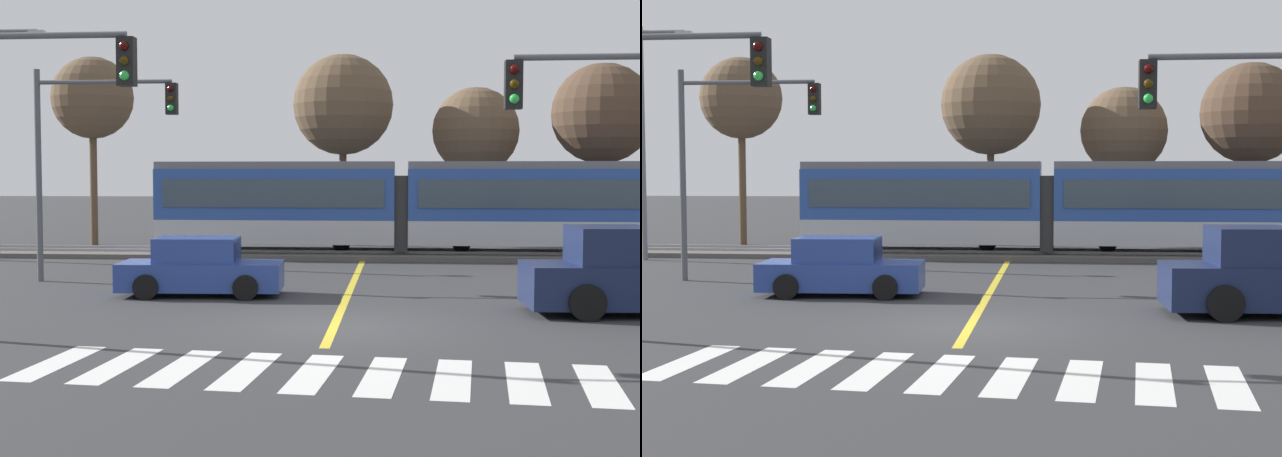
% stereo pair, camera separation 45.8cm
% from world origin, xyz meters
% --- Properties ---
extents(ground_plane, '(200.00, 200.00, 0.00)m').
position_xyz_m(ground_plane, '(0.00, 0.00, 0.00)').
color(ground_plane, '#333335').
extents(track_bed, '(120.00, 4.00, 0.18)m').
position_xyz_m(track_bed, '(0.00, 15.65, 0.09)').
color(track_bed, '#56514C').
rests_on(track_bed, ground).
extents(rail_near, '(120.00, 0.08, 0.10)m').
position_xyz_m(rail_near, '(0.00, 14.93, 0.23)').
color(rail_near, '#939399').
rests_on(rail_near, track_bed).
extents(rail_far, '(120.00, 0.08, 0.10)m').
position_xyz_m(rail_far, '(0.00, 16.37, 0.23)').
color(rail_far, '#939399').
rests_on(rail_far, track_bed).
extents(light_rail_tram, '(18.50, 2.64, 3.43)m').
position_xyz_m(light_rail_tram, '(1.38, 15.64, 2.05)').
color(light_rail_tram, '#B7BAC1').
rests_on(light_rail_tram, track_bed).
extents(crosswalk_stripe_0, '(0.80, 2.84, 0.01)m').
position_xyz_m(crosswalk_stripe_0, '(-4.38, -3.91, 0.00)').
color(crosswalk_stripe_0, silver).
rests_on(crosswalk_stripe_0, ground).
extents(crosswalk_stripe_1, '(0.80, 2.84, 0.01)m').
position_xyz_m(crosswalk_stripe_1, '(-3.29, -4.01, 0.00)').
color(crosswalk_stripe_1, silver).
rests_on(crosswalk_stripe_1, ground).
extents(crosswalk_stripe_2, '(0.80, 2.84, 0.01)m').
position_xyz_m(crosswalk_stripe_2, '(-2.19, -4.10, 0.00)').
color(crosswalk_stripe_2, silver).
rests_on(crosswalk_stripe_2, ground).
extents(crosswalk_stripe_3, '(0.80, 2.84, 0.01)m').
position_xyz_m(crosswalk_stripe_3, '(-1.10, -4.20, 0.00)').
color(crosswalk_stripe_3, silver).
rests_on(crosswalk_stripe_3, ground).
extents(crosswalk_stripe_4, '(0.80, 2.84, 0.01)m').
position_xyz_m(crosswalk_stripe_4, '(0.00, -4.29, 0.00)').
color(crosswalk_stripe_4, silver).
rests_on(crosswalk_stripe_4, ground).
extents(crosswalk_stripe_5, '(0.80, 2.84, 0.01)m').
position_xyz_m(crosswalk_stripe_5, '(1.10, -4.39, 0.00)').
color(crosswalk_stripe_5, silver).
rests_on(crosswalk_stripe_5, ground).
extents(crosswalk_stripe_6, '(0.80, 2.84, 0.01)m').
position_xyz_m(crosswalk_stripe_6, '(2.19, -4.49, 0.00)').
color(crosswalk_stripe_6, silver).
rests_on(crosswalk_stripe_6, ground).
extents(crosswalk_stripe_7, '(0.80, 2.84, 0.01)m').
position_xyz_m(crosswalk_stripe_7, '(3.29, -4.58, 0.00)').
color(crosswalk_stripe_7, silver).
rests_on(crosswalk_stripe_7, ground).
extents(crosswalk_stripe_8, '(0.80, 2.84, 0.01)m').
position_xyz_m(crosswalk_stripe_8, '(4.38, -4.68, 0.00)').
color(crosswalk_stripe_8, silver).
rests_on(crosswalk_stripe_8, ground).
extents(lane_centre_line, '(0.20, 15.94, 0.01)m').
position_xyz_m(lane_centre_line, '(0.00, 5.68, 0.00)').
color(lane_centre_line, gold).
rests_on(lane_centre_line, ground).
extents(sedan_crossing, '(4.28, 2.08, 1.52)m').
position_xyz_m(sedan_crossing, '(-3.81, 4.42, 0.70)').
color(sedan_crossing, '#284293').
rests_on(sedan_crossing, ground).
extents(pickup_truck, '(5.50, 2.45, 1.98)m').
position_xyz_m(pickup_truck, '(6.76, 2.28, 0.84)').
color(pickup_truck, '#192347').
rests_on(pickup_truck, ground).
extents(traffic_light_mid_left, '(4.25, 0.38, 6.20)m').
position_xyz_m(traffic_light_mid_left, '(-7.78, 6.98, 4.15)').
color(traffic_light_mid_left, '#515459').
rests_on(traffic_light_mid_left, ground).
extents(traffic_light_near_left, '(3.75, 0.38, 6.22)m').
position_xyz_m(traffic_light_near_left, '(-5.97, -1.99, 4.09)').
color(traffic_light_near_left, '#515459').
rests_on(traffic_light_near_left, ground).
extents(traffic_light_near_right, '(3.75, 0.38, 5.82)m').
position_xyz_m(traffic_light_near_right, '(5.66, -1.33, 3.83)').
color(traffic_light_near_right, '#515459').
rests_on(traffic_light_near_right, ground).
extents(street_lamp_west, '(2.03, 0.28, 8.47)m').
position_xyz_m(street_lamp_west, '(-13.09, 12.86, 4.79)').
color(street_lamp_west, slate).
rests_on(street_lamp_west, ground).
extents(bare_tree_far_west, '(3.58, 3.58, 8.26)m').
position_xyz_m(bare_tree_far_west, '(-12.13, 19.96, 6.43)').
color(bare_tree_far_west, brown).
rests_on(bare_tree_far_west, ground).
extents(bare_tree_west, '(4.39, 4.39, 8.36)m').
position_xyz_m(bare_tree_west, '(-1.18, 20.89, 6.15)').
color(bare_tree_west, brown).
rests_on(bare_tree_west, ground).
extents(bare_tree_east, '(3.82, 3.82, 6.96)m').
position_xyz_m(bare_tree_east, '(4.63, 21.61, 5.03)').
color(bare_tree_east, brown).
rests_on(bare_tree_east, ground).
extents(bare_tree_far_east, '(4.21, 4.21, 7.77)m').
position_xyz_m(bare_tree_far_east, '(9.74, 20.10, 5.65)').
color(bare_tree_far_east, brown).
rests_on(bare_tree_far_east, ground).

